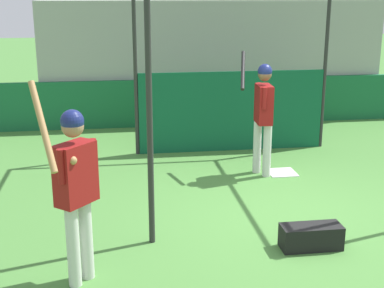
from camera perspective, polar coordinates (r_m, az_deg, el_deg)
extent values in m
plane|color=#477F38|center=(7.21, 10.37, -7.60)|extent=(60.00, 60.00, 0.00)
cube|color=#196038|center=(11.87, 2.62, 4.56)|extent=(24.00, 0.12, 1.03)
cube|color=#9E9E99|center=(13.36, 1.31, 9.43)|extent=(7.60, 3.20, 2.68)
cube|color=maroon|center=(12.05, -12.16, 7.11)|extent=(0.45, 0.40, 0.10)
cube|color=maroon|center=(12.19, -12.18, 8.31)|extent=(0.45, 0.06, 0.40)
cube|color=maroon|center=(12.02, -9.53, 7.23)|extent=(0.45, 0.40, 0.10)
cube|color=maroon|center=(12.17, -9.57, 8.43)|extent=(0.45, 0.06, 0.40)
cube|color=maroon|center=(12.02, -6.89, 7.34)|extent=(0.45, 0.40, 0.10)
cube|color=maroon|center=(12.17, -6.95, 8.53)|extent=(0.45, 0.06, 0.40)
cube|color=maroon|center=(12.05, -4.25, 7.42)|extent=(0.45, 0.40, 0.10)
cube|color=maroon|center=(12.19, -4.34, 8.61)|extent=(0.45, 0.06, 0.40)
cube|color=maroon|center=(12.10, -1.63, 7.50)|extent=(0.45, 0.40, 0.10)
cube|color=maroon|center=(12.24, -1.74, 8.68)|extent=(0.45, 0.06, 0.40)
cube|color=maroon|center=(12.17, 0.96, 7.55)|extent=(0.45, 0.40, 0.10)
cube|color=maroon|center=(12.32, 0.83, 8.73)|extent=(0.45, 0.06, 0.40)
cube|color=maroon|center=(12.27, 3.52, 7.59)|extent=(0.45, 0.40, 0.10)
cube|color=maroon|center=(12.42, 3.37, 8.76)|extent=(0.45, 0.06, 0.40)
cube|color=maroon|center=(12.39, 6.03, 7.62)|extent=(0.45, 0.40, 0.10)
cube|color=maroon|center=(12.54, 5.86, 8.78)|extent=(0.45, 0.06, 0.40)
cube|color=maroon|center=(12.54, 8.49, 7.63)|extent=(0.45, 0.40, 0.10)
cube|color=maroon|center=(12.68, 8.30, 8.78)|extent=(0.45, 0.06, 0.40)
cube|color=maroon|center=(12.71, 10.89, 7.63)|extent=(0.45, 0.40, 0.10)
cube|color=maroon|center=(12.85, 10.68, 8.76)|extent=(0.45, 0.06, 0.40)
cube|color=maroon|center=(12.90, 13.22, 7.61)|extent=(0.45, 0.40, 0.10)
cube|color=maroon|center=(13.04, 13.00, 8.73)|extent=(0.45, 0.06, 0.40)
cube|color=maroon|center=(13.11, 15.48, 7.58)|extent=(0.45, 0.40, 0.10)
cube|color=maroon|center=(13.24, 15.25, 8.69)|extent=(0.45, 0.06, 0.40)
cube|color=maroon|center=(12.79, -12.05, 9.42)|extent=(0.45, 0.40, 0.10)
cube|color=maroon|center=(12.94, -12.06, 10.52)|extent=(0.45, 0.06, 0.40)
cube|color=maroon|center=(12.76, -9.56, 9.54)|extent=(0.45, 0.40, 0.10)
cube|color=maroon|center=(12.92, -9.59, 10.64)|extent=(0.45, 0.06, 0.40)
cube|color=maroon|center=(12.76, -7.05, 9.64)|extent=(0.45, 0.40, 0.10)
cube|color=maroon|center=(12.92, -7.11, 10.73)|extent=(0.45, 0.06, 0.40)
cube|color=maroon|center=(12.79, -4.56, 9.72)|extent=(0.45, 0.40, 0.10)
cube|color=maroon|center=(12.94, -4.63, 10.81)|extent=(0.45, 0.06, 0.40)
cube|color=maroon|center=(12.84, -2.07, 9.78)|extent=(0.45, 0.40, 0.10)
cube|color=maroon|center=(12.99, -2.17, 10.87)|extent=(0.45, 0.06, 0.40)
cube|color=maroon|center=(12.91, 0.39, 9.82)|extent=(0.45, 0.40, 0.10)
cube|color=maroon|center=(13.06, 0.28, 10.91)|extent=(0.45, 0.06, 0.40)
cube|color=maroon|center=(13.00, 2.83, 9.85)|extent=(0.45, 0.40, 0.10)
cube|color=maroon|center=(13.15, 2.69, 10.92)|extent=(0.45, 0.06, 0.40)
cube|color=maroon|center=(13.12, 5.22, 9.85)|extent=(0.45, 0.40, 0.10)
cube|color=maroon|center=(13.27, 5.06, 10.92)|extent=(0.45, 0.06, 0.40)
cube|color=maroon|center=(13.25, 7.57, 9.85)|extent=(0.45, 0.40, 0.10)
cube|color=maroon|center=(13.41, 7.40, 10.91)|extent=(0.45, 0.06, 0.40)
cube|color=maroon|center=(13.41, 9.87, 9.82)|extent=(0.45, 0.40, 0.10)
cube|color=maroon|center=(13.56, 9.68, 10.87)|extent=(0.45, 0.06, 0.40)
cube|color=maroon|center=(13.59, 12.10, 9.78)|extent=(0.45, 0.40, 0.10)
cube|color=maroon|center=(13.74, 11.90, 10.82)|extent=(0.45, 0.06, 0.40)
cube|color=maroon|center=(13.79, 14.28, 9.73)|extent=(0.45, 0.40, 0.10)
cube|color=maroon|center=(13.94, 14.06, 10.76)|extent=(0.45, 0.06, 0.40)
cube|color=maroon|center=(13.55, -11.95, 11.47)|extent=(0.45, 0.40, 0.10)
cube|color=maroon|center=(13.71, -11.96, 12.49)|extent=(0.45, 0.06, 0.40)
cube|color=maroon|center=(13.52, -9.58, 11.59)|extent=(0.45, 0.40, 0.10)
cube|color=maroon|center=(13.69, -9.61, 12.60)|extent=(0.45, 0.06, 0.40)
cube|color=maroon|center=(13.53, -7.20, 11.68)|extent=(0.45, 0.40, 0.10)
cube|color=maroon|center=(13.69, -7.25, 12.69)|extent=(0.45, 0.06, 0.40)
cube|color=maroon|center=(13.55, -4.83, 11.75)|extent=(0.45, 0.40, 0.10)
cube|color=maroon|center=(13.71, -4.90, 12.76)|extent=(0.45, 0.06, 0.40)
cube|color=maroon|center=(13.59, -2.46, 11.81)|extent=(0.45, 0.40, 0.10)
cube|color=maroon|center=(13.76, -2.55, 12.81)|extent=(0.45, 0.06, 0.40)
cube|color=maroon|center=(13.66, -0.12, 11.84)|extent=(0.45, 0.40, 0.10)
cube|color=maroon|center=(13.82, -0.23, 12.84)|extent=(0.45, 0.06, 0.40)
cube|color=maroon|center=(13.75, 2.20, 11.86)|extent=(0.45, 0.40, 0.10)
cube|color=maroon|center=(13.91, 2.07, 12.85)|extent=(0.45, 0.06, 0.40)
cube|color=maroon|center=(13.86, 4.49, 11.85)|extent=(0.45, 0.40, 0.10)
cube|color=maroon|center=(14.02, 4.34, 12.84)|extent=(0.45, 0.06, 0.40)
cube|color=maroon|center=(13.99, 6.73, 11.83)|extent=(0.45, 0.40, 0.10)
cube|color=maroon|center=(14.15, 6.57, 12.81)|extent=(0.45, 0.06, 0.40)
cube|color=maroon|center=(14.14, 8.93, 11.79)|extent=(0.45, 0.40, 0.10)
cube|color=maroon|center=(14.30, 8.76, 12.77)|extent=(0.45, 0.06, 0.40)
cube|color=maroon|center=(14.31, 11.08, 11.74)|extent=(0.45, 0.40, 0.10)
cube|color=maroon|center=(14.47, 10.90, 12.70)|extent=(0.45, 0.06, 0.40)
cube|color=maroon|center=(14.50, 13.18, 11.67)|extent=(0.45, 0.40, 0.10)
cube|color=maroon|center=(14.65, 12.98, 12.63)|extent=(0.45, 0.06, 0.40)
cube|color=maroon|center=(14.32, -11.86, 13.30)|extent=(0.45, 0.40, 0.10)
cube|color=maroon|center=(14.49, -11.87, 14.24)|extent=(0.45, 0.06, 0.40)
cube|color=maroon|center=(14.30, -9.60, 13.41)|extent=(0.45, 0.40, 0.10)
cube|color=maroon|center=(14.47, -9.63, 14.35)|extent=(0.45, 0.06, 0.40)
cube|color=maroon|center=(14.30, -7.34, 13.50)|extent=(0.45, 0.40, 0.10)
cube|color=maroon|center=(14.47, -7.38, 14.44)|extent=(0.45, 0.06, 0.40)
cube|color=maroon|center=(14.32, -5.07, 13.57)|extent=(0.45, 0.40, 0.10)
cube|color=maroon|center=(14.50, -5.14, 14.51)|extent=(0.45, 0.06, 0.40)
cube|color=maroon|center=(14.37, -2.82, 13.62)|extent=(0.45, 0.40, 0.10)
cube|color=maroon|center=(14.54, -2.90, 14.55)|extent=(0.45, 0.06, 0.40)
cube|color=maroon|center=(14.43, -0.58, 13.65)|extent=(0.45, 0.40, 0.10)
cube|color=maroon|center=(14.60, -0.68, 14.58)|extent=(0.45, 0.06, 0.40)
cube|color=maroon|center=(14.51, 1.63, 13.65)|extent=(0.45, 0.40, 0.10)
cube|color=maroon|center=(14.68, 1.51, 14.58)|extent=(0.45, 0.06, 0.40)
cube|color=maroon|center=(14.62, 3.82, 13.64)|extent=(0.45, 0.40, 0.10)
cube|color=maroon|center=(14.79, 3.69, 14.56)|extent=(0.45, 0.06, 0.40)
cube|color=maroon|center=(14.74, 5.97, 13.61)|extent=(0.45, 0.40, 0.10)
cube|color=maroon|center=(14.91, 5.82, 14.53)|extent=(0.45, 0.06, 0.40)
cube|color=maroon|center=(14.88, 8.08, 13.57)|extent=(0.45, 0.40, 0.10)
cube|color=maroon|center=(15.05, 7.92, 14.47)|extent=(0.45, 0.06, 0.40)
cube|color=maroon|center=(15.05, 10.15, 13.50)|extent=(0.45, 0.40, 0.10)
cube|color=maroon|center=(15.21, 9.98, 14.40)|extent=(0.45, 0.06, 0.40)
cube|color=maroon|center=(15.23, 12.17, 13.42)|extent=(0.45, 0.40, 0.10)
cube|color=maroon|center=(15.39, 11.99, 14.31)|extent=(0.45, 0.06, 0.40)
cylinder|color=#282828|center=(5.91, -4.57, 3.63)|extent=(0.07, 0.07, 3.18)
cylinder|color=#282828|center=(9.47, -6.07, 8.22)|extent=(0.07, 0.07, 3.18)
cylinder|color=#282828|center=(10.22, 14.04, 8.40)|extent=(0.07, 0.07, 3.18)
cube|color=#0F5133|center=(9.82, 4.29, 3.48)|extent=(3.41, 0.03, 1.48)
cube|color=white|center=(8.85, 9.57, -3.02)|extent=(0.44, 0.44, 0.02)
cylinder|color=silver|center=(8.55, 8.01, -0.68)|extent=(0.14, 0.14, 0.85)
cylinder|color=silver|center=(8.71, 6.96, -0.34)|extent=(0.14, 0.14, 0.85)
cube|color=maroon|center=(8.45, 7.66, 4.24)|extent=(0.25, 0.45, 0.60)
sphere|color=brown|center=(8.37, 7.78, 7.38)|extent=(0.21, 0.21, 0.21)
sphere|color=navy|center=(8.36, 7.79, 7.71)|extent=(0.22, 0.22, 0.22)
cylinder|color=maroon|center=(8.20, 7.75, 4.84)|extent=(0.07, 0.07, 0.33)
cylinder|color=maroon|center=(8.64, 7.11, 5.43)|extent=(0.07, 0.07, 0.33)
cylinder|color=black|center=(8.56, 5.46, 7.85)|extent=(0.23, 0.73, 0.54)
sphere|color=black|center=(8.60, 7.77, 6.15)|extent=(0.08, 0.08, 0.08)
cylinder|color=silver|center=(5.61, -11.21, -9.94)|extent=(0.18, 0.18, 0.86)
cylinder|color=silver|center=(5.49, -12.56, -10.61)|extent=(0.18, 0.18, 0.86)
cube|color=maroon|center=(5.27, -12.32, -3.11)|extent=(0.44, 0.45, 0.61)
sphere|color=#A37556|center=(5.14, -12.63, 1.86)|extent=(0.21, 0.21, 0.21)
sphere|color=navy|center=(5.13, -12.66, 2.39)|extent=(0.22, 0.22, 0.22)
cylinder|color=maroon|center=(5.35, -10.48, -1.18)|extent=(0.10, 0.10, 0.33)
cylinder|color=maroon|center=(5.06, -13.81, -2.38)|extent=(0.10, 0.10, 0.33)
cylinder|color=#AD7F4C|center=(4.89, -15.64, 1.84)|extent=(0.28, 0.53, 0.76)
sphere|color=#AD7F4C|center=(5.06, -12.62, -1.72)|extent=(0.08, 0.08, 0.08)
cube|color=black|center=(6.37, 12.58, -9.63)|extent=(0.70, 0.28, 0.28)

